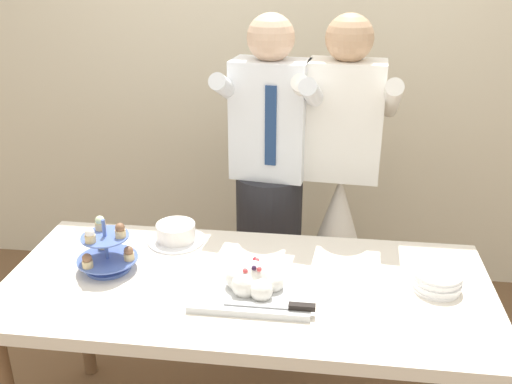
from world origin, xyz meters
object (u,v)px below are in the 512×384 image
person_groom (269,208)px  person_bride (337,239)px  plate_stack (437,281)px  dessert_table (246,299)px  round_cake (176,234)px  cupcake_stand (106,251)px  main_cake_tray (253,283)px

person_groom → person_bride: same height
plate_stack → person_groom: size_ratio=0.11×
dessert_table → person_groom: 0.72m
plate_stack → person_groom: (-0.68, 0.67, -0.06)m
round_cake → person_bride: (0.68, 0.47, -0.23)m
cupcake_stand → dessert_table: bearing=-2.9°
dessert_table → person_groom: bearing=89.3°
main_cake_tray → plate_stack: size_ratio=2.43×
dessert_table → round_cake: 0.45m
main_cake_tray → plate_stack: main_cake_tray is taller
cupcake_stand → plate_stack: bearing=0.9°
main_cake_tray → plate_stack: 0.66m
dessert_table → main_cake_tray: (0.04, -0.06, 0.12)m
dessert_table → round_cake: round_cake is taller
cupcake_stand → main_cake_tray: 0.58m
cupcake_stand → plate_stack: size_ratio=1.29×
plate_stack → person_bride: size_ratio=0.11×
dessert_table → plate_stack: bearing=3.8°
cupcake_stand → round_cake: (0.20, 0.25, -0.04)m
main_cake_tray → person_bride: size_ratio=0.26×
person_groom → cupcake_stand: bearing=-128.3°
dessert_table → person_bride: person_bride is taller
dessert_table → plate_stack: size_ratio=10.06×
dessert_table → plate_stack: (0.69, 0.05, 0.11)m
person_groom → person_bride: 0.37m
round_cake → person_groom: size_ratio=0.14×
plate_stack → person_bride: (-0.34, 0.70, -0.23)m
plate_stack → dessert_table: bearing=-176.2°
cupcake_stand → person_bride: bearing=39.3°
plate_stack → round_cake: round_cake is taller
dessert_table → cupcake_stand: cupcake_stand is taller
dessert_table → person_groom: size_ratio=1.08×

